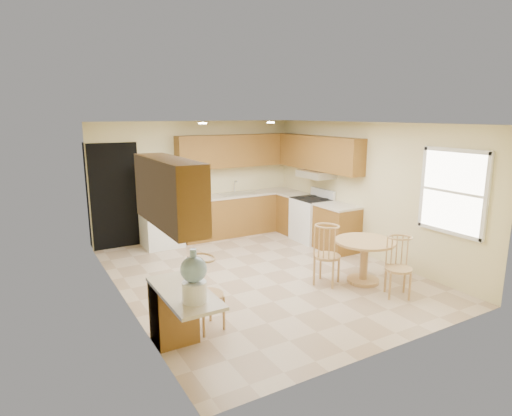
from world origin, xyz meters
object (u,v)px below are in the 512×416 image
chair_table_b (404,263)px  refrigerator (161,205)px  dining_table (364,255)px  chair_desk (209,288)px  stove (312,219)px  chair_table_a (331,250)px  water_crock (194,278)px

chair_table_b → refrigerator: bearing=-28.4°
refrigerator → dining_table: (2.18, -3.50, -0.40)m
chair_desk → chair_table_b: bearing=69.9°
dining_table → chair_table_b: (0.05, -0.74, 0.09)m
stove → chair_desk: stove is taller
stove → chair_desk: 4.30m
refrigerator → dining_table: 4.15m
stove → dining_table: size_ratio=1.15×
dining_table → chair_desk: bearing=-175.0°
chair_table_a → water_crock: size_ratio=1.72×
chair_desk → water_crock: bearing=-44.6°
chair_desk → chair_table_a: bearing=90.0°
chair_desk → refrigerator: bearing=160.7°
stove → chair_table_b: stove is taller
refrigerator → chair_table_b: 4.80m
chair_desk → dining_table: bearing=84.8°
dining_table → water_crock: water_crock is taller
stove → chair_table_b: 3.09m
dining_table → water_crock: (-3.23, -0.90, 0.57)m
chair_table_a → chair_table_b: (0.60, -0.89, -0.04)m
stove → dining_table: bearing=-107.0°
stove → chair_table_a: stove is taller
dining_table → chair_table_a: 0.59m
chair_table_b → chair_desk: (-2.83, 0.49, 0.03)m
water_crock → chair_table_a: bearing=21.6°
chair_table_b → chair_table_a: bearing=-22.3°
dining_table → water_crock: bearing=-164.4°
chair_desk → water_crock: (-0.45, -0.66, 0.45)m
stove → dining_table: 2.39m
dining_table → chair_table_b: bearing=-86.1°
stove → chair_table_b: bearing=-102.1°
chair_table_a → refrigerator: bearing=173.3°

